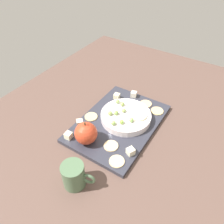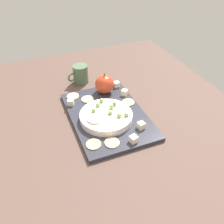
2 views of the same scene
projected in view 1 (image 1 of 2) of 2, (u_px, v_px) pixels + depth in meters
table at (128, 126)px, 84.16cm from camera, size 124.33×106.90×3.07cm
platter at (119, 123)px, 82.05cm from camera, size 37.68×26.04×1.48cm
serving_dish at (125, 117)px, 81.56cm from camera, size 18.60×18.60×2.50cm
apple_whole at (86, 133)px, 72.02cm from camera, size 7.60×7.60×7.60cm
apple_stem at (85, 124)px, 69.09cm from camera, size 0.50×0.50×1.20cm
cheese_cube_0 at (80, 123)px, 79.47cm from camera, size 3.18×3.18×2.25cm
cheese_cube_1 at (68, 135)px, 74.88cm from camera, size 2.37×2.37×2.25cm
cheese_cube_2 at (134, 94)px, 92.14cm from camera, size 2.73×2.73×2.25cm
cheese_cube_3 at (131, 151)px, 69.83cm from camera, size 3.01×3.01×2.25cm
cheese_cube_4 at (117, 96)px, 91.11cm from camera, size 2.62×2.62×2.25cm
cracker_0 at (117, 161)px, 68.10cm from camera, size 4.83×4.83×0.40cm
cracker_1 at (157, 111)px, 85.68cm from camera, size 4.83×4.83×0.40cm
cracker_2 at (111, 146)px, 72.69cm from camera, size 4.83×4.83×0.40cm
cracker_3 at (146, 104)px, 88.92cm from camera, size 4.83×4.83×0.40cm
cracker_4 at (91, 117)px, 83.22cm from camera, size 4.83×4.83×0.40cm
grape_0 at (122, 104)px, 83.99cm from camera, size 1.72×1.54×1.56cm
grape_1 at (110, 113)px, 80.06cm from camera, size 1.72×1.54×1.60cm
grape_2 at (124, 110)px, 81.41cm from camera, size 1.72×1.54×1.39cm
grape_3 at (116, 113)px, 80.25cm from camera, size 1.72×1.54×1.58cm
grape_4 at (123, 122)px, 76.58cm from camera, size 1.72×1.54×1.49cm
grape_5 at (117, 101)px, 85.31cm from camera, size 1.72×1.54×1.44cm
grape_6 at (131, 120)px, 77.39cm from camera, size 1.72×1.54×1.57cm
grape_7 at (113, 123)px, 76.31cm from camera, size 1.72×1.54×1.52cm
apple_slice_0 at (139, 116)px, 79.81cm from camera, size 5.42×5.42×0.60cm
cup at (74, 175)px, 61.74cm from camera, size 6.52×9.54×8.10cm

